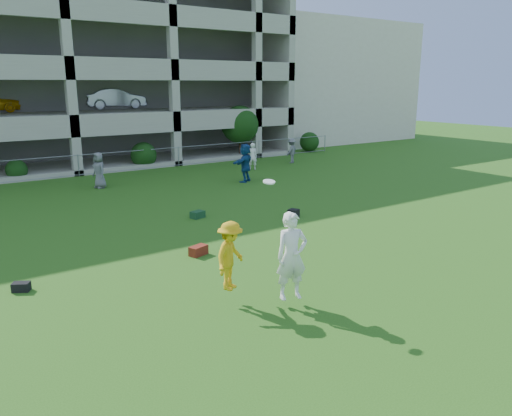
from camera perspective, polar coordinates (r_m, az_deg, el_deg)
ground at (r=12.32m, az=5.58°, el=-9.56°), size 100.00×100.00×0.00m
stucco_building at (r=47.53m, az=5.10°, el=14.09°), size 16.00×14.00×10.00m
bystander_c at (r=25.18m, az=-17.50°, el=4.13°), size 0.72×0.94×1.73m
bystander_d at (r=25.58m, az=-1.25°, el=5.19°), size 1.86×1.45×1.97m
bystander_e at (r=29.26m, az=-0.42°, el=5.93°), size 0.68×0.61×1.57m
bystander_f at (r=31.83m, az=4.07°, el=6.55°), size 1.16×0.94×1.57m
bag_red_a at (r=14.83m, az=-6.60°, el=-4.84°), size 0.62×0.45×0.28m
bag_black_b at (r=13.55m, az=-25.25°, el=-8.15°), size 0.47×0.42×0.22m
bag_green_c at (r=18.87m, az=-6.69°, el=-0.75°), size 0.58×0.47×0.26m
crate_d at (r=18.93m, az=4.31°, el=-0.59°), size 0.46×0.46×0.30m
frisbee_contest at (r=11.22m, az=-0.01°, el=-5.48°), size 2.07×1.73×2.70m
parking_garage at (r=37.01m, az=-24.09°, el=14.57°), size 30.00×14.00×12.00m
fence at (r=28.84m, az=-19.63°, el=4.64°), size 36.06×0.06×1.20m
shrub_row at (r=30.87m, az=-11.85°, el=7.41°), size 34.38×2.52×3.50m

